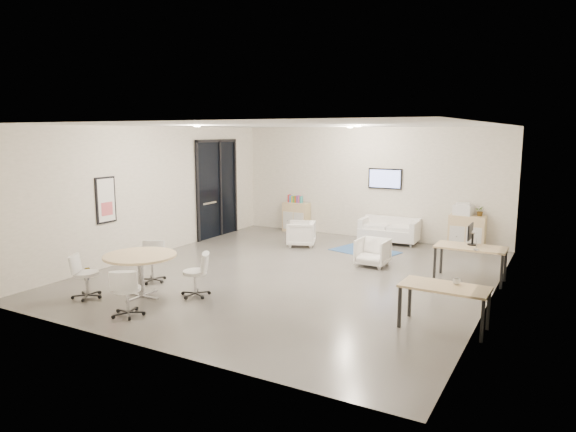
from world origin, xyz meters
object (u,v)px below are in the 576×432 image
Objects in this scene: loveseat at (389,231)px; round_table at (140,259)px; sideboard_left at (296,217)px; armchair_left at (301,232)px; armchair_right at (373,251)px; desk_rear at (471,250)px; desk_front at (445,290)px; sideboard_right at (467,232)px.

loveseat is 1.22× the size of round_table.
sideboard_left is 2.06m from armchair_left.
sideboard_left is 4.50m from armchair_right.
armchair_left is 5.38m from round_table.
desk_rear is 2.96m from desk_front.
armchair_left is at bearing 164.87° from desk_rear.
sideboard_right is 0.56× the size of loveseat.
desk_rear is (4.61, -1.24, 0.29)m from armchair_left.
sideboard_right is (5.10, -0.01, 0.00)m from sideboard_left.
armchair_right is at bearing 54.86° from round_table.
round_table is (-3.00, -4.27, 0.38)m from armchair_right.
loveseat is 2.52m from armchair_left.
armchair_right is 0.52× the size of desk_front.
desk_front is at bearing -45.70° from sideboard_left.
desk_rear is 6.61m from round_table.
desk_front is (2.76, -5.78, 0.30)m from loveseat.
armchair_right reaches higher than desk_front.
armchair_left is 0.55× the size of round_table.
sideboard_right is 0.67× the size of desk_front.
sideboard_left is 0.99× the size of sideboard_right.
armchair_left is 4.78m from desk_rear.
sideboard_left is 3.05m from loveseat.
loveseat is (-2.05, -0.16, -0.13)m from sideboard_right.
armchair_right reaches higher than loveseat.
round_table reaches higher than armchair_right.
desk_front is at bearing 12.12° from round_table.
round_table is (-4.59, -7.08, 0.28)m from sideboard_right.
sideboard_right is 5.98m from desk_front.
sideboard_left reaches higher than desk_front.
sideboard_left reaches higher than round_table.
armchair_right is (2.43, -1.07, -0.02)m from armchair_left.
desk_rear is 1.04× the size of desk_front.
round_table is (-5.18, -4.10, 0.08)m from desk_rear.
desk_rear is at bearing -78.72° from sideboard_right.
sideboard_left is 0.55× the size of loveseat.
armchair_right is at bearing 45.44° from armchair_left.
round_table is at bearing -166.44° from desk_front.
desk_front is at bearing -53.28° from armchair_right.
loveseat is 1.16× the size of desk_rear.
desk_front is at bearing -67.00° from loveseat.
desk_rear is (2.18, -0.17, 0.30)m from armchair_right.
sideboard_left reaches higher than armchair_right.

